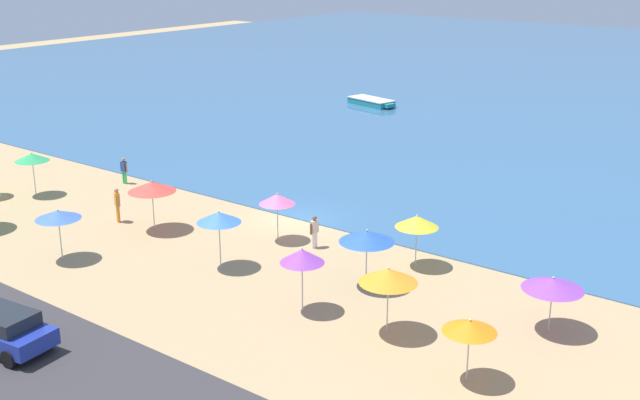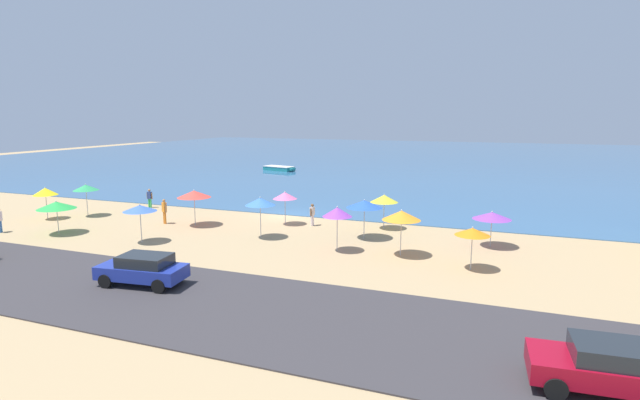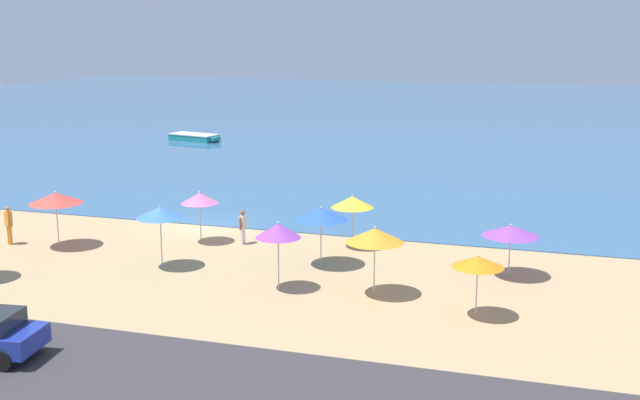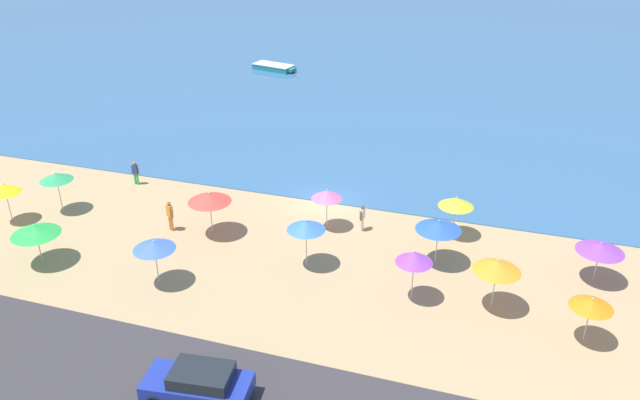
{
  "view_description": "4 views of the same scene",
  "coord_description": "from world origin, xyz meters",
  "px_view_note": "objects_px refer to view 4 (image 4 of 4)",
  "views": [
    {
      "loc": [
        24.81,
        -30.42,
        13.67
      ],
      "look_at": [
        2.61,
        -1.53,
        1.98
      ],
      "focal_mm": 45.0,
      "sensor_mm": 36.0,
      "label": 1
    },
    {
      "loc": [
        16.15,
        -34.82,
        7.89
      ],
      "look_at": [
        1.9,
        2.06,
        1.02
      ],
      "focal_mm": 28.0,
      "sensor_mm": 36.0,
      "label": 2
    },
    {
      "loc": [
        17.13,
        -35.73,
        9.81
      ],
      "look_at": [
        5.8,
        0.78,
        1.54
      ],
      "focal_mm": 45.0,
      "sensor_mm": 36.0,
      "label": 3
    },
    {
      "loc": [
        10.21,
        -32.56,
        17.37
      ],
      "look_at": [
        0.61,
        -2.47,
        1.44
      ],
      "focal_mm": 35.0,
      "sensor_mm": 36.0,
      "label": 4
    }
  ],
  "objects_px": {
    "beach_umbrella_3": "(209,198)",
    "beach_umbrella_6": "(56,177)",
    "beach_umbrella_9": "(154,246)",
    "beach_umbrella_2": "(414,257)",
    "beach_umbrella_7": "(592,303)",
    "parked_car_1": "(199,383)",
    "beach_umbrella_4": "(306,225)",
    "beach_umbrella_1": "(497,266)",
    "beach_umbrella_8": "(35,230)",
    "beach_umbrella_12": "(4,188)",
    "beach_umbrella_0": "(439,225)",
    "bather_1": "(170,214)",
    "bather_0": "(362,216)",
    "beach_umbrella_5": "(456,202)",
    "bather_3": "(135,172)",
    "beach_umbrella_11": "(601,248)",
    "beach_umbrella_10": "(327,194)",
    "skiff_nearshore": "(274,67)"
  },
  "relations": [
    {
      "from": "beach_umbrella_3",
      "to": "beach_umbrella_11",
      "type": "distance_m",
      "value": 19.99
    },
    {
      "from": "beach_umbrella_0",
      "to": "beach_umbrella_9",
      "type": "height_order",
      "value": "beach_umbrella_0"
    },
    {
      "from": "parked_car_1",
      "to": "beach_umbrella_12",
      "type": "bearing_deg",
      "value": 151.12
    },
    {
      "from": "beach_umbrella_0",
      "to": "beach_umbrella_9",
      "type": "distance_m",
      "value": 13.91
    },
    {
      "from": "beach_umbrella_12",
      "to": "bather_1",
      "type": "height_order",
      "value": "beach_umbrella_12"
    },
    {
      "from": "beach_umbrella_5",
      "to": "beach_umbrella_12",
      "type": "distance_m",
      "value": 25.26
    },
    {
      "from": "beach_umbrella_10",
      "to": "skiff_nearshore",
      "type": "distance_m",
      "value": 34.32
    },
    {
      "from": "beach_umbrella_8",
      "to": "bather_1",
      "type": "xyz_separation_m",
      "value": [
        4.64,
        5.04,
        -0.9
      ]
    },
    {
      "from": "beach_umbrella_7",
      "to": "beach_umbrella_12",
      "type": "xyz_separation_m",
      "value": [
        -30.92,
        1.35,
        0.12
      ]
    },
    {
      "from": "beach_umbrella_1",
      "to": "beach_umbrella_2",
      "type": "height_order",
      "value": "beach_umbrella_2"
    },
    {
      "from": "beach_umbrella_8",
      "to": "beach_umbrella_10",
      "type": "xyz_separation_m",
      "value": [
        12.9,
        7.96,
        0.19
      ]
    },
    {
      "from": "bather_1",
      "to": "bather_3",
      "type": "xyz_separation_m",
      "value": [
        -5.23,
        4.7,
        -0.13
      ]
    },
    {
      "from": "beach_umbrella_3",
      "to": "beach_umbrella_6",
      "type": "distance_m",
      "value": 9.79
    },
    {
      "from": "beach_umbrella_7",
      "to": "skiff_nearshore",
      "type": "distance_m",
      "value": 46.68
    },
    {
      "from": "beach_umbrella_6",
      "to": "skiff_nearshore",
      "type": "distance_m",
      "value": 33.57
    },
    {
      "from": "beach_umbrella_4",
      "to": "beach_umbrella_12",
      "type": "height_order",
      "value": "beach_umbrella_4"
    },
    {
      "from": "beach_umbrella_9",
      "to": "beach_umbrella_2",
      "type": "bearing_deg",
      "value": 11.6
    },
    {
      "from": "beach_umbrella_10",
      "to": "bather_1",
      "type": "relative_size",
      "value": 1.34
    },
    {
      "from": "beach_umbrella_7",
      "to": "beach_umbrella_11",
      "type": "xyz_separation_m",
      "value": [
        0.73,
        5.06,
        -0.09
      ]
    },
    {
      "from": "beach_umbrella_9",
      "to": "skiff_nearshore",
      "type": "distance_m",
      "value": 39.59
    },
    {
      "from": "beach_umbrella_8",
      "to": "parked_car_1",
      "type": "distance_m",
      "value": 13.8
    },
    {
      "from": "beach_umbrella_3",
      "to": "beach_umbrella_11",
      "type": "height_order",
      "value": "beach_umbrella_3"
    },
    {
      "from": "beach_umbrella_2",
      "to": "beach_umbrella_7",
      "type": "bearing_deg",
      "value": -6.14
    },
    {
      "from": "beach_umbrella_1",
      "to": "beach_umbrella_8",
      "type": "height_order",
      "value": "beach_umbrella_1"
    },
    {
      "from": "beach_umbrella_9",
      "to": "beach_umbrella_10",
      "type": "xyz_separation_m",
      "value": [
        6.17,
        7.81,
        -0.04
      ]
    },
    {
      "from": "beach_umbrella_6",
      "to": "beach_umbrella_5",
      "type": "bearing_deg",
      "value": 10.2
    },
    {
      "from": "beach_umbrella_2",
      "to": "bather_0",
      "type": "height_order",
      "value": "beach_umbrella_2"
    },
    {
      "from": "skiff_nearshore",
      "to": "beach_umbrella_1",
      "type": "bearing_deg",
      "value": -55.24
    },
    {
      "from": "beach_umbrella_8",
      "to": "beach_umbrella_11",
      "type": "xyz_separation_m",
      "value": [
        26.97,
        6.86,
        -0.02
      ]
    },
    {
      "from": "beach_umbrella_1",
      "to": "bather_3",
      "type": "xyz_separation_m",
      "value": [
        -22.93,
        6.71,
        -1.42
      ]
    },
    {
      "from": "beach_umbrella_2",
      "to": "parked_car_1",
      "type": "distance_m",
      "value": 11.01
    },
    {
      "from": "beach_umbrella_6",
      "to": "beach_umbrella_8",
      "type": "relative_size",
      "value": 1.04
    },
    {
      "from": "beach_umbrella_6",
      "to": "beach_umbrella_12",
      "type": "relative_size",
      "value": 1.03
    },
    {
      "from": "bather_1",
      "to": "beach_umbrella_2",
      "type": "bearing_deg",
      "value": -9.8
    },
    {
      "from": "beach_umbrella_7",
      "to": "beach_umbrella_11",
      "type": "bearing_deg",
      "value": 81.8
    },
    {
      "from": "beach_umbrella_7",
      "to": "parked_car_1",
      "type": "relative_size",
      "value": 0.54
    },
    {
      "from": "bather_0",
      "to": "bather_1",
      "type": "distance_m",
      "value": 10.74
    },
    {
      "from": "bather_1",
      "to": "skiff_nearshore",
      "type": "bearing_deg",
      "value": 101.79
    },
    {
      "from": "beach_umbrella_0",
      "to": "beach_umbrella_6",
      "type": "height_order",
      "value": "same"
    },
    {
      "from": "beach_umbrella_2",
      "to": "beach_umbrella_5",
      "type": "relative_size",
      "value": 1.09
    },
    {
      "from": "beach_umbrella_0",
      "to": "beach_umbrella_12",
      "type": "height_order",
      "value": "beach_umbrella_0"
    },
    {
      "from": "beach_umbrella_9",
      "to": "beach_umbrella_12",
      "type": "height_order",
      "value": "beach_umbrella_12"
    },
    {
      "from": "beach_umbrella_10",
      "to": "bather_3",
      "type": "bearing_deg",
      "value": 172.49
    },
    {
      "from": "bather_1",
      "to": "bather_0",
      "type": "bearing_deg",
      "value": 17.68
    },
    {
      "from": "beach_umbrella_4",
      "to": "beach_umbrella_7",
      "type": "height_order",
      "value": "beach_umbrella_4"
    },
    {
      "from": "beach_umbrella_1",
      "to": "beach_umbrella_4",
      "type": "bearing_deg",
      "value": 174.99
    },
    {
      "from": "beach_umbrella_0",
      "to": "bather_1",
      "type": "xyz_separation_m",
      "value": [
        -14.69,
        -1.04,
        -1.21
      ]
    },
    {
      "from": "beach_umbrella_3",
      "to": "bather_3",
      "type": "distance_m",
      "value": 8.92
    },
    {
      "from": "beach_umbrella_11",
      "to": "beach_umbrella_7",
      "type": "bearing_deg",
      "value": -98.2
    },
    {
      "from": "beach_umbrella_2",
      "to": "beach_umbrella_6",
      "type": "height_order",
      "value": "beach_umbrella_2"
    }
  ]
}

